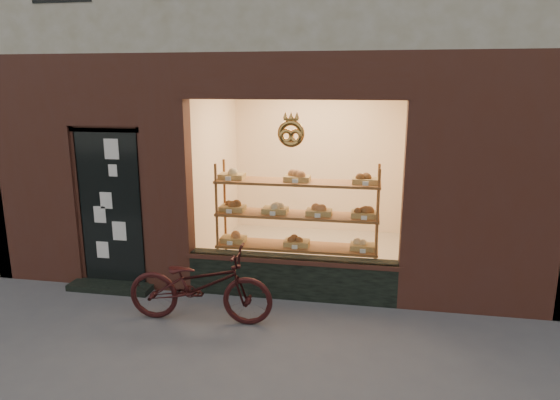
# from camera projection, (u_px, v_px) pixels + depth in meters

# --- Properties ---
(ground) EXTENTS (90.00, 90.00, 0.00)m
(ground) POSITION_uv_depth(u_px,v_px,m) (207.00, 387.00, 4.62)
(ground) COLOR #505158
(display_shelf) EXTENTS (2.20, 0.45, 1.70)m
(display_shelf) POSITION_uv_depth(u_px,v_px,m) (297.00, 226.00, 6.78)
(display_shelf) COLOR brown
(display_shelf) RESTS_ON ground
(bicycle) EXTENTS (1.74, 0.67, 0.90)m
(bicycle) POSITION_uv_depth(u_px,v_px,m) (200.00, 285.00, 5.81)
(bicycle) COLOR black
(bicycle) RESTS_ON ground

